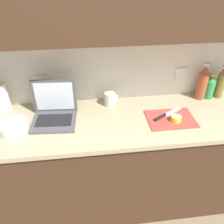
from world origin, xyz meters
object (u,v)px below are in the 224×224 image
bottle_green_soda (221,83)px  bottle_water_clear (203,83)px  knife (164,116)px  bottle_oil_tall (210,87)px  laptop (54,111)px  cutting_board (171,119)px  lemon_half_cut (176,119)px  paper_towel_roll (1,98)px  bowl_white (14,127)px  measuring_cup (110,99)px

bottle_green_soda → bottle_water_clear: (-0.16, 0.00, 0.01)m
knife → bottle_oil_tall: 0.52m
laptop → bottle_oil_tall: laptop is taller
cutting_board → bottle_oil_tall: bottle_oil_tall is taller
lemon_half_cut → knife: bearing=139.8°
cutting_board → bottle_green_soda: size_ratio=1.19×
bottle_oil_tall → cutting_board: bearing=-146.7°
laptop → bottle_water_clear: (1.16, 0.15, 0.08)m
bottle_green_soda → paper_towel_roll: bottle_green_soda is taller
bowl_white → bottle_water_clear: bearing=10.5°
bottle_water_clear → paper_towel_roll: bearing=-179.6°
lemon_half_cut → bottle_water_clear: size_ratio=0.25×
bottle_oil_tall → paper_towel_roll: (-1.62, -0.01, 0.02)m
cutting_board → bottle_oil_tall: bearing=33.3°
bowl_white → measuring_cup: bearing=20.1°
lemon_half_cut → bottle_green_soda: (0.47, 0.30, 0.10)m
knife → bottle_green_soda: size_ratio=0.88×
bottle_green_soda → paper_towel_roll: bearing=-179.6°
knife → measuring_cup: 0.43m
lemon_half_cut → paper_towel_roll: (-1.24, 0.29, 0.09)m
laptop → cutting_board: bearing=-4.1°
lemon_half_cut → measuring_cup: bearing=147.1°
laptop → bottle_water_clear: bottle_water_clear is taller
cutting_board → knife: size_ratio=1.35×
laptop → bowl_white: size_ratio=1.65×
bottle_oil_tall → measuring_cup: 0.82m
knife → bottle_oil_tall: (0.45, 0.24, 0.08)m
cutting_board → bottle_oil_tall: 0.49m
lemon_half_cut → bottle_green_soda: size_ratio=0.26×
knife → lemon_half_cut: bearing=-72.1°
bottle_green_soda → cutting_board: bearing=-151.5°
knife → bottle_green_soda: (0.54, 0.24, 0.11)m
lemon_half_cut → bowl_white: size_ratio=0.38×
bowl_white → paper_towel_roll: 0.30m
bottle_green_soda → bowl_white: bottle_green_soda is taller
bowl_white → paper_towel_roll: paper_towel_roll is taller
paper_towel_roll → measuring_cup: bearing=-0.4°
laptop → bottle_oil_tall: 1.24m
knife → measuring_cup: bearing=116.8°
laptop → measuring_cup: 0.44m
lemon_half_cut → paper_towel_roll: 1.28m
bottle_green_soda → paper_towel_roll: size_ratio=1.23×
measuring_cup → bottle_water_clear: bearing=1.3°
laptop → measuring_cup: bearing=21.7°
laptop → bottle_green_soda: bottle_green_soda is taller
cutting_board → lemon_half_cut: lemon_half_cut is taller
bottle_oil_tall → bottle_water_clear: 0.08m
laptop → bottle_green_soda: size_ratio=1.13×
laptop → knife: (0.78, -0.09, -0.05)m
laptop → paper_towel_roll: size_ratio=1.39×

